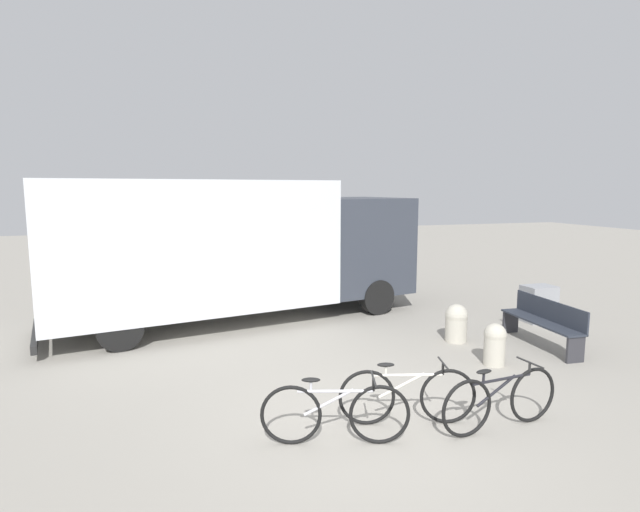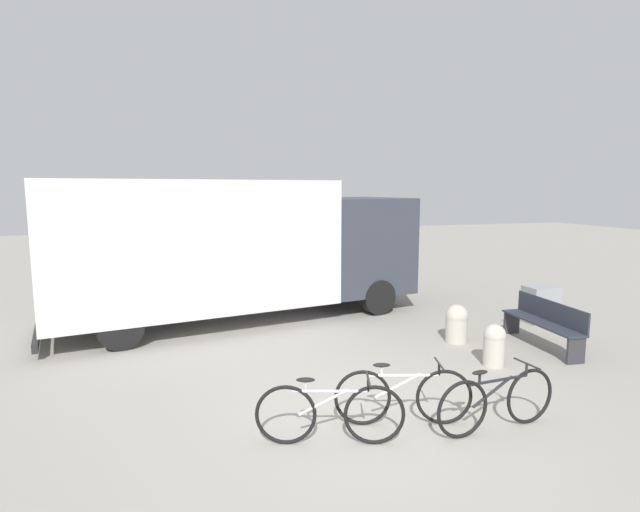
{
  "view_description": "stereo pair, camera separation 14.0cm",
  "coord_description": "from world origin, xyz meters",
  "px_view_note": "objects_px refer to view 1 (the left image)",
  "views": [
    {
      "loc": [
        -2.46,
        -5.5,
        2.98
      ],
      "look_at": [
        0.49,
        3.83,
        1.64
      ],
      "focal_mm": 28.0,
      "sensor_mm": 36.0,
      "label": 1
    },
    {
      "loc": [
        -2.33,
        -5.54,
        2.98
      ],
      "look_at": [
        0.49,
        3.83,
        1.64
      ],
      "focal_mm": 28.0,
      "sensor_mm": 36.0,
      "label": 2
    }
  ],
  "objects_px": {
    "bollard_far_bench": "(456,322)",
    "delivery_truck": "(234,245)",
    "park_bench": "(544,320)",
    "utility_box": "(538,304)",
    "bicycle_near": "(335,413)",
    "bicycle_far": "(501,400)",
    "bicycle_middle": "(407,395)",
    "bollard_near_bench": "(495,343)"
  },
  "relations": [
    {
      "from": "park_bench",
      "to": "utility_box",
      "type": "height_order",
      "value": "park_bench"
    },
    {
      "from": "bollard_far_bench",
      "to": "delivery_truck",
      "type": "bearing_deg",
      "value": 142.68
    },
    {
      "from": "bollard_near_bench",
      "to": "utility_box",
      "type": "xyz_separation_m",
      "value": [
        2.69,
        2.06,
        0.03
      ]
    },
    {
      "from": "delivery_truck",
      "to": "bicycle_near",
      "type": "bearing_deg",
      "value": -97.37
    },
    {
      "from": "bicycle_far",
      "to": "bollard_far_bench",
      "type": "relative_size",
      "value": 2.36
    },
    {
      "from": "bollard_near_bench",
      "to": "bollard_far_bench",
      "type": "distance_m",
      "value": 1.34
    },
    {
      "from": "bollard_near_bench",
      "to": "utility_box",
      "type": "relative_size",
      "value": 0.88
    },
    {
      "from": "utility_box",
      "to": "bicycle_far",
      "type": "bearing_deg",
      "value": -135.38
    },
    {
      "from": "bicycle_middle",
      "to": "bicycle_far",
      "type": "xyz_separation_m",
      "value": [
        1.04,
        -0.47,
        0.0
      ]
    },
    {
      "from": "delivery_truck",
      "to": "park_bench",
      "type": "xyz_separation_m",
      "value": [
        5.3,
        -3.72,
        -1.21
      ]
    },
    {
      "from": "park_bench",
      "to": "utility_box",
      "type": "distance_m",
      "value": 1.88
    },
    {
      "from": "bollard_near_bench",
      "to": "bicycle_far",
      "type": "bearing_deg",
      "value": -125.13
    },
    {
      "from": "bollard_near_bench",
      "to": "bollard_far_bench",
      "type": "relative_size",
      "value": 0.97
    },
    {
      "from": "delivery_truck",
      "to": "bollard_near_bench",
      "type": "relative_size",
      "value": 11.87
    },
    {
      "from": "park_bench",
      "to": "bicycle_near",
      "type": "distance_m",
      "value": 5.47
    },
    {
      "from": "bicycle_middle",
      "to": "bicycle_far",
      "type": "distance_m",
      "value": 1.14
    },
    {
      "from": "bicycle_far",
      "to": "bollard_near_bench",
      "type": "bearing_deg",
      "value": 50.02
    },
    {
      "from": "delivery_truck",
      "to": "utility_box",
      "type": "height_order",
      "value": "delivery_truck"
    },
    {
      "from": "park_bench",
      "to": "bicycle_far",
      "type": "xyz_separation_m",
      "value": [
        -2.91,
        -2.54,
        -0.12
      ]
    },
    {
      "from": "delivery_truck",
      "to": "utility_box",
      "type": "xyz_separation_m",
      "value": [
        6.46,
        -2.24,
        -1.3
      ]
    },
    {
      "from": "bicycle_middle",
      "to": "utility_box",
      "type": "distance_m",
      "value": 6.21
    },
    {
      "from": "bicycle_near",
      "to": "bollard_far_bench",
      "type": "relative_size",
      "value": 2.28
    },
    {
      "from": "bicycle_far",
      "to": "bicycle_middle",
      "type": "bearing_deg",
      "value": 150.64
    },
    {
      "from": "bicycle_near",
      "to": "utility_box",
      "type": "xyz_separation_m",
      "value": [
        6.14,
        3.74,
        0.03
      ]
    },
    {
      "from": "park_bench",
      "to": "utility_box",
      "type": "xyz_separation_m",
      "value": [
        1.16,
        1.47,
        -0.09
      ]
    },
    {
      "from": "park_bench",
      "to": "bollard_near_bench",
      "type": "height_order",
      "value": "park_bench"
    },
    {
      "from": "bicycle_middle",
      "to": "bollard_near_bench",
      "type": "bearing_deg",
      "value": 47.2
    },
    {
      "from": "bicycle_near",
      "to": "bicycle_middle",
      "type": "height_order",
      "value": "same"
    },
    {
      "from": "park_bench",
      "to": "bicycle_far",
      "type": "bearing_deg",
      "value": 135.38
    },
    {
      "from": "delivery_truck",
      "to": "utility_box",
      "type": "bearing_deg",
      "value": -29.57
    },
    {
      "from": "park_bench",
      "to": "bollard_near_bench",
      "type": "relative_size",
      "value": 2.75
    },
    {
      "from": "delivery_truck",
      "to": "bicycle_near",
      "type": "height_order",
      "value": "delivery_truck"
    },
    {
      "from": "bollard_far_bench",
      "to": "utility_box",
      "type": "height_order",
      "value": "utility_box"
    },
    {
      "from": "bicycle_far",
      "to": "bollard_near_bench",
      "type": "height_order",
      "value": "bicycle_far"
    },
    {
      "from": "park_bench",
      "to": "bicycle_middle",
      "type": "xyz_separation_m",
      "value": [
        -3.94,
        -2.07,
        -0.12
      ]
    },
    {
      "from": "park_bench",
      "to": "bollard_far_bench",
      "type": "relative_size",
      "value": 2.67
    },
    {
      "from": "bicycle_middle",
      "to": "bollard_near_bench",
      "type": "height_order",
      "value": "bicycle_middle"
    },
    {
      "from": "delivery_truck",
      "to": "bollard_far_bench",
      "type": "bearing_deg",
      "value": -47.75
    },
    {
      "from": "bicycle_middle",
      "to": "bicycle_near",
      "type": "bearing_deg",
      "value": -153.54
    },
    {
      "from": "bicycle_near",
      "to": "bicycle_middle",
      "type": "bearing_deg",
      "value": 27.69
    },
    {
      "from": "bicycle_near",
      "to": "utility_box",
      "type": "distance_m",
      "value": 7.19
    },
    {
      "from": "bicycle_middle",
      "to": "bollard_near_bench",
      "type": "xyz_separation_m",
      "value": [
        2.41,
        1.48,
        0.0
      ]
    }
  ]
}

